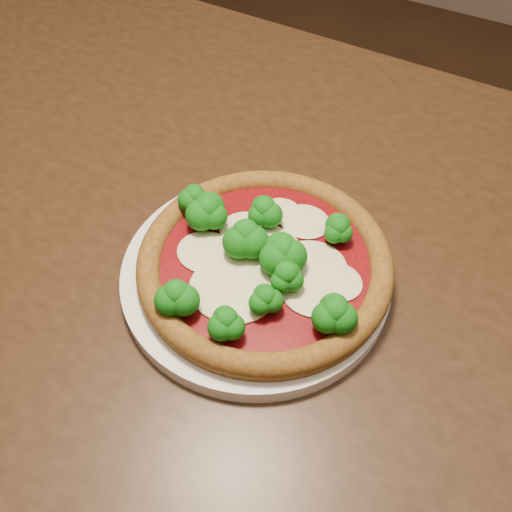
% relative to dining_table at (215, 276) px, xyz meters
% --- Properties ---
extents(floor, '(4.00, 4.00, 0.00)m').
position_rel_dining_table_xyz_m(floor, '(0.12, 0.14, -0.66)').
color(floor, black).
rests_on(floor, ground).
extents(dining_table, '(1.29, 0.92, 0.75)m').
position_rel_dining_table_xyz_m(dining_table, '(0.00, 0.00, 0.00)').
color(dining_table, black).
rests_on(dining_table, floor).
extents(plate, '(0.29, 0.29, 0.02)m').
position_rel_dining_table_xyz_m(plate, '(0.08, -0.04, 0.10)').
color(plate, silver).
rests_on(plate, dining_table).
extents(pizza, '(0.27, 0.27, 0.06)m').
position_rel_dining_table_xyz_m(pizza, '(0.09, -0.04, 0.12)').
color(pizza, brown).
rests_on(pizza, plate).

